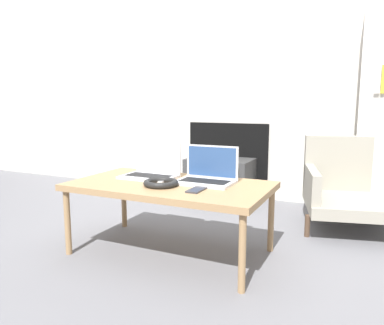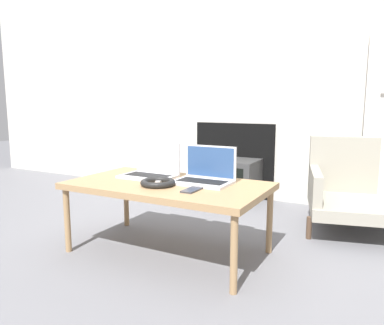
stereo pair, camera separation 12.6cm
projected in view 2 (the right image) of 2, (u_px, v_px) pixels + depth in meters
ground_plane at (153, 262)px, 2.12m from camera, size 14.00×14.00×0.00m
wall_back at (256, 59)px, 3.38m from camera, size 7.00×0.08×2.60m
table at (168, 188)px, 2.19m from camera, size 1.15×0.64×0.43m
laptop_left at (151, 170)px, 2.37m from camera, size 0.33×0.23×0.21m
laptop_right at (205, 175)px, 2.19m from camera, size 0.33×0.23×0.21m
headphones at (158, 183)px, 2.11m from camera, size 0.20×0.20×0.03m
phone at (192, 190)px, 1.99m from camera, size 0.07×0.14×0.01m
tv at (225, 180)px, 3.42m from camera, size 0.58×0.38×0.39m
armchair at (356, 187)px, 2.64m from camera, size 0.76×0.79×0.64m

